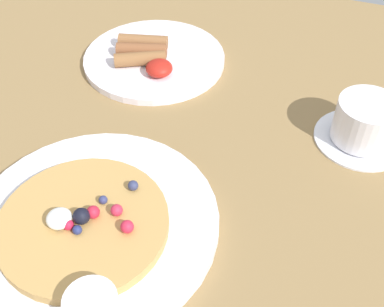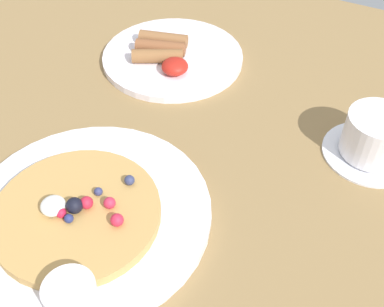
{
  "view_description": "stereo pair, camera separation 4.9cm",
  "coord_description": "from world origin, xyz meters",
  "px_view_note": "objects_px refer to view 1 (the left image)",
  "views": [
    {
      "loc": [
        0.17,
        -0.38,
        0.46
      ],
      "look_at": [
        0.02,
        0.01,
        0.04
      ],
      "focal_mm": 44.83,
      "sensor_mm": 36.0,
      "label": 1
    },
    {
      "loc": [
        0.21,
        -0.36,
        0.46
      ],
      "look_at": [
        0.02,
        0.01,
        0.04
      ],
      "focal_mm": 44.83,
      "sensor_mm": 36.0,
      "label": 2
    }
  ],
  "objects_px": {
    "breakfast_plate": "(154,59)",
    "coffee_saucer": "(360,138)",
    "coffee_cup": "(367,121)",
    "pancake_plate": "(95,222)"
  },
  "relations": [
    {
      "from": "pancake_plate",
      "to": "coffee_cup",
      "type": "distance_m",
      "value": 0.38
    },
    {
      "from": "pancake_plate",
      "to": "breakfast_plate",
      "type": "distance_m",
      "value": 0.34
    },
    {
      "from": "pancake_plate",
      "to": "breakfast_plate",
      "type": "bearing_deg",
      "value": 102.06
    },
    {
      "from": "breakfast_plate",
      "to": "coffee_cup",
      "type": "relative_size",
      "value": 2.16
    },
    {
      "from": "pancake_plate",
      "to": "coffee_saucer",
      "type": "distance_m",
      "value": 0.38
    },
    {
      "from": "pancake_plate",
      "to": "coffee_saucer",
      "type": "relative_size",
      "value": 2.32
    },
    {
      "from": "breakfast_plate",
      "to": "coffee_saucer",
      "type": "bearing_deg",
      "value": -11.97
    },
    {
      "from": "pancake_plate",
      "to": "coffee_saucer",
      "type": "bearing_deg",
      "value": 43.71
    },
    {
      "from": "coffee_cup",
      "to": "breakfast_plate",
      "type": "bearing_deg",
      "value": 167.96
    },
    {
      "from": "pancake_plate",
      "to": "coffee_saucer",
      "type": "height_order",
      "value": "pancake_plate"
    }
  ]
}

